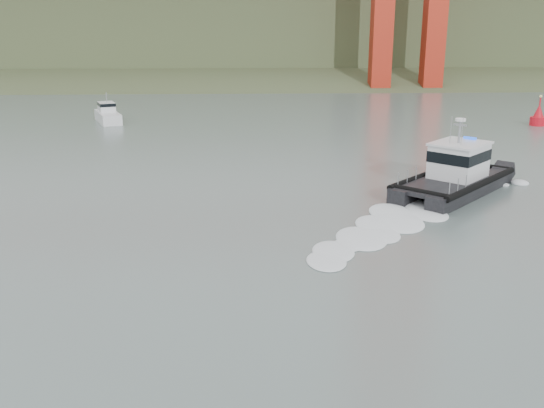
{
  "coord_description": "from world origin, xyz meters",
  "views": [
    {
      "loc": [
        -2.53,
        -18.84,
        10.05
      ],
      "look_at": [
        -1.44,
        6.59,
        2.4
      ],
      "focal_mm": 40.0,
      "sensor_mm": 36.0,
      "label": 1
    }
  ],
  "objects": [
    {
      "name": "headlands",
      "position": [
        0.0,
        125.5,
        7.05
      ],
      "size": [
        500.0,
        105.36,
        27.12
      ],
      "color": "#3B4C2B",
      "rests_on": "ground"
    },
    {
      "name": "patrol_boat",
      "position": [
        10.25,
        16.65,
        1.18
      ],
      "size": [
        9.3,
        9.44,
        4.72
      ],
      "rotation": [
        0.0,
        0.0,
        -0.77
      ],
      "color": "black",
      "rests_on": "ground"
    },
    {
      "name": "ground",
      "position": [
        0.0,
        0.0,
        0.0
      ],
      "size": [
        400.0,
        400.0,
        0.0
      ],
      "primitive_type": "plane",
      "color": "#556561",
      "rests_on": "ground"
    },
    {
      "name": "nav_buoy",
      "position": [
        27.08,
        41.22,
        0.85
      ],
      "size": [
        1.56,
        1.56,
        3.25
      ],
      "color": "red",
      "rests_on": "ground"
    },
    {
      "name": "motorboat",
      "position": [
        -17.06,
        45.34,
        0.79
      ],
      "size": [
        3.91,
        6.09,
        3.18
      ],
      "rotation": [
        0.0,
        0.0,
        0.37
      ],
      "color": "silver",
      "rests_on": "ground"
    }
  ]
}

